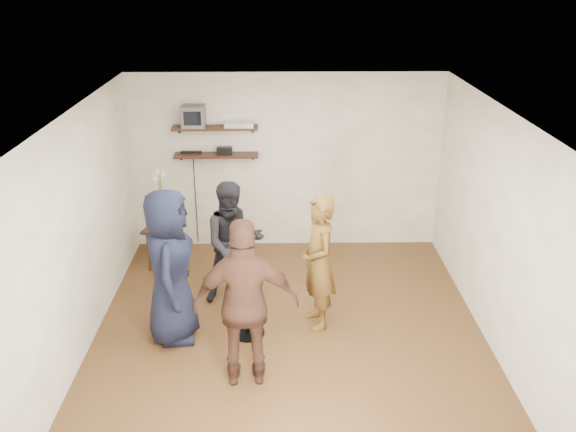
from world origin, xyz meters
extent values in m
cube|color=#462D16|center=(0.00, 0.00, -0.02)|extent=(4.50, 5.00, 0.04)
cube|color=white|center=(0.00, 0.00, 2.62)|extent=(4.50, 5.00, 0.04)
cube|color=white|center=(0.00, 2.52, 1.30)|extent=(4.50, 0.04, 2.60)
cube|color=white|center=(0.00, -2.52, 1.30)|extent=(4.50, 0.04, 2.60)
cube|color=white|center=(-2.27, 0.00, 1.30)|extent=(0.04, 5.00, 2.60)
cube|color=white|center=(2.27, 0.00, 1.30)|extent=(0.04, 5.00, 2.60)
cube|color=black|center=(-1.00, 2.38, 1.85)|extent=(1.20, 0.25, 0.04)
cube|color=black|center=(-1.00, 2.38, 1.45)|extent=(1.20, 0.25, 0.04)
cube|color=#59595B|center=(-1.29, 2.38, 2.02)|extent=(0.32, 0.30, 0.30)
cube|color=silver|center=(-0.66, 2.38, 1.90)|extent=(0.40, 0.24, 0.06)
cube|color=black|center=(-0.88, 2.38, 1.52)|extent=(0.22, 0.10, 0.10)
cube|color=black|center=(-1.36, 2.42, 1.48)|extent=(0.30, 0.05, 0.03)
cube|color=black|center=(-1.73, 1.82, 0.55)|extent=(0.60, 0.60, 0.04)
cylinder|color=black|center=(-1.92, 1.63, 0.27)|extent=(0.04, 0.04, 0.53)
cylinder|color=black|center=(-1.54, 1.63, 0.27)|extent=(0.04, 0.04, 0.53)
cylinder|color=black|center=(-1.92, 2.01, 0.27)|extent=(0.04, 0.04, 0.53)
cylinder|color=black|center=(-1.54, 2.01, 0.27)|extent=(0.04, 0.04, 0.53)
cylinder|color=white|center=(-1.73, 1.82, 0.71)|extent=(0.13, 0.13, 0.29)
cylinder|color=#3B6F1F|center=(-1.75, 1.82, 1.00)|extent=(0.01, 0.07, 0.52)
cone|color=white|center=(-1.79, 1.82, 1.32)|extent=(0.07, 0.08, 0.11)
cylinder|color=#3B6F1F|center=(-1.71, 1.83, 1.03)|extent=(0.03, 0.05, 0.58)
cone|color=white|center=(-1.68, 1.85, 1.38)|extent=(0.10, 0.12, 0.12)
cylinder|color=#3B6F1F|center=(-1.73, 1.81, 1.06)|extent=(0.09, 0.08, 0.63)
cone|color=white|center=(-1.73, 1.78, 1.44)|extent=(0.12, 0.12, 0.12)
cylinder|color=black|center=(-0.48, 0.03, 0.88)|extent=(0.49, 0.49, 0.04)
cylinder|color=black|center=(-0.48, 0.03, 0.45)|extent=(0.07, 0.07, 0.83)
cylinder|color=black|center=(-0.48, 0.03, 0.01)|extent=(0.38, 0.38, 0.03)
cylinder|color=silver|center=(-0.54, -0.01, 0.90)|extent=(0.06, 0.06, 0.00)
cylinder|color=silver|center=(-0.54, -0.01, 0.95)|extent=(0.01, 0.01, 0.09)
cylinder|color=silver|center=(-0.54, -0.01, 1.06)|extent=(0.07, 0.07, 0.11)
cylinder|color=tan|center=(-0.54, -0.01, 1.03)|extent=(0.06, 0.06, 0.06)
cylinder|color=silver|center=(-0.40, -0.01, 0.90)|extent=(0.06, 0.06, 0.00)
cylinder|color=silver|center=(-0.40, -0.01, 0.95)|extent=(0.01, 0.01, 0.09)
cylinder|color=silver|center=(-0.40, -0.01, 1.05)|extent=(0.07, 0.07, 0.11)
cylinder|color=tan|center=(-0.40, -0.01, 1.02)|extent=(0.06, 0.06, 0.06)
cylinder|color=silver|center=(-0.51, 0.09, 0.90)|extent=(0.06, 0.06, 0.00)
cylinder|color=silver|center=(-0.51, 0.09, 0.95)|extent=(0.01, 0.01, 0.08)
cylinder|color=silver|center=(-0.51, 0.09, 1.04)|extent=(0.06, 0.06, 0.10)
cylinder|color=tan|center=(-0.51, 0.09, 1.02)|extent=(0.06, 0.06, 0.06)
cylinder|color=silver|center=(-0.47, 0.04, 0.90)|extent=(0.06, 0.06, 0.00)
cylinder|color=silver|center=(-0.47, 0.04, 0.95)|extent=(0.01, 0.01, 0.09)
cylinder|color=silver|center=(-0.47, 0.04, 1.05)|extent=(0.07, 0.07, 0.11)
cylinder|color=tan|center=(-0.47, 0.04, 1.02)|extent=(0.06, 0.06, 0.06)
imported|color=#A92A13|center=(0.34, 0.23, 0.81)|extent=(0.52, 0.67, 1.63)
imported|color=black|center=(-0.68, 0.85, 0.79)|extent=(0.88, 0.76, 1.57)
imported|color=black|center=(-1.32, -0.01, 0.90)|extent=(0.61, 0.90, 1.80)
imported|color=#482A1E|center=(-0.44, -0.81, 0.89)|extent=(1.07, 0.48, 1.79)
camera|label=1|loc=(-0.11, -5.99, 3.98)|focal=38.00mm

